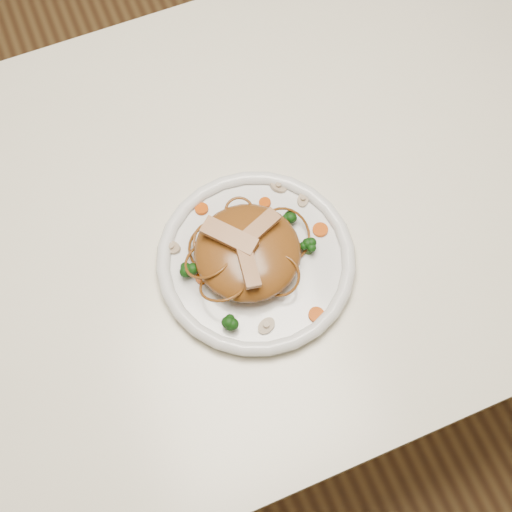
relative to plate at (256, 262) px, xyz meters
name	(u,v)px	position (x,y,z in m)	size (l,w,h in m)	color
ground	(247,344)	(0.01, 0.10, -0.76)	(4.00, 4.00, 0.00)	#56351D
table	(242,234)	(0.01, 0.10, -0.11)	(1.20, 0.80, 0.75)	white
plate	(256,262)	(0.00, 0.00, 0.00)	(0.28, 0.28, 0.02)	white
noodle_mound	(248,252)	(-0.01, 0.00, 0.04)	(0.15, 0.15, 0.05)	brown
chicken_a	(259,228)	(0.01, 0.02, 0.07)	(0.07, 0.02, 0.01)	tan
chicken_b	(229,236)	(-0.03, 0.02, 0.07)	(0.08, 0.03, 0.01)	tan
chicken_c	(248,265)	(-0.02, -0.03, 0.07)	(0.06, 0.02, 0.01)	tan
broccoli_0	(287,216)	(0.06, 0.04, 0.02)	(0.03, 0.03, 0.03)	#0F390B
broccoli_1	(189,267)	(-0.09, 0.02, 0.03)	(0.03, 0.03, 0.03)	#0F390B
broccoli_2	(229,323)	(-0.07, -0.08, 0.02)	(0.02, 0.02, 0.03)	#0F390B
broccoli_3	(309,246)	(0.07, -0.01, 0.02)	(0.03, 0.03, 0.03)	#0F390B
carrot_0	(265,203)	(0.05, 0.08, 0.01)	(0.02, 0.02, 0.01)	#D14B07
carrot_1	(202,278)	(-0.08, 0.00, 0.01)	(0.02, 0.02, 0.01)	#D14B07
carrot_2	(320,230)	(0.10, 0.01, 0.01)	(0.02, 0.02, 0.01)	#D14B07
carrot_3	(202,209)	(-0.04, 0.10, 0.01)	(0.02, 0.02, 0.01)	#D14B07
carrot_4	(316,315)	(0.04, -0.11, 0.01)	(0.02, 0.02, 0.01)	#D14B07
mushroom_0	(266,326)	(-0.02, -0.10, 0.01)	(0.03, 0.03, 0.01)	beige
mushroom_1	(303,200)	(0.10, 0.06, 0.01)	(0.02, 0.02, 0.01)	beige
mushroom_2	(172,248)	(-0.10, 0.06, 0.01)	(0.03, 0.03, 0.01)	beige
mushroom_3	(278,186)	(0.08, 0.09, 0.01)	(0.03, 0.03, 0.01)	beige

